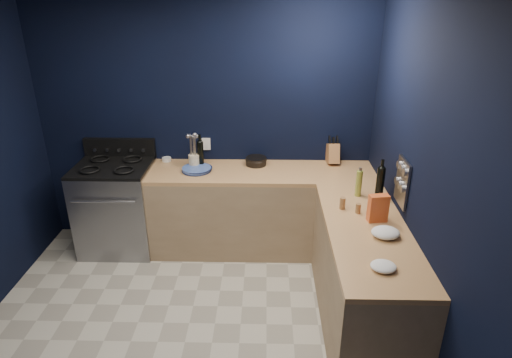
{
  "coord_description": "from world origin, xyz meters",
  "views": [
    {
      "loc": [
        0.63,
        -2.66,
        2.61
      ],
      "look_at": [
        0.55,
        1.0,
        1.0
      ],
      "focal_mm": 30.58,
      "sensor_mm": 36.0,
      "label": 1
    }
  ],
  "objects_px": {
    "gas_range": "(118,208)",
    "crouton_bag": "(378,208)",
    "plate_stack": "(197,169)",
    "utensil_crock": "(194,161)",
    "knife_block": "(332,153)"
  },
  "relations": [
    {
      "from": "gas_range",
      "to": "crouton_bag",
      "type": "height_order",
      "value": "crouton_bag"
    },
    {
      "from": "plate_stack",
      "to": "utensil_crock",
      "type": "bearing_deg",
      "value": 110.75
    },
    {
      "from": "plate_stack",
      "to": "utensil_crock",
      "type": "height_order",
      "value": "utensil_crock"
    },
    {
      "from": "gas_range",
      "to": "utensil_crock",
      "type": "bearing_deg",
      "value": 6.74
    },
    {
      "from": "utensil_crock",
      "to": "knife_block",
      "type": "xyz_separation_m",
      "value": [
        1.45,
        0.16,
        0.03
      ]
    },
    {
      "from": "plate_stack",
      "to": "knife_block",
      "type": "xyz_separation_m",
      "value": [
        1.41,
        0.26,
        0.09
      ]
    },
    {
      "from": "utensil_crock",
      "to": "crouton_bag",
      "type": "xyz_separation_m",
      "value": [
        1.63,
        -1.1,
        0.04
      ]
    },
    {
      "from": "knife_block",
      "to": "utensil_crock",
      "type": "bearing_deg",
      "value": -177.19
    },
    {
      "from": "gas_range",
      "to": "knife_block",
      "type": "distance_m",
      "value": 2.35
    },
    {
      "from": "gas_range",
      "to": "utensil_crock",
      "type": "height_order",
      "value": "utensil_crock"
    },
    {
      "from": "plate_stack",
      "to": "knife_block",
      "type": "bearing_deg",
      "value": 10.49
    },
    {
      "from": "knife_block",
      "to": "plate_stack",
      "type": "bearing_deg",
      "value": -173.06
    },
    {
      "from": "gas_range",
      "to": "utensil_crock",
      "type": "distance_m",
      "value": 0.98
    },
    {
      "from": "gas_range",
      "to": "utensil_crock",
      "type": "relative_size",
      "value": 6.58
    },
    {
      "from": "gas_range",
      "to": "knife_block",
      "type": "xyz_separation_m",
      "value": [
        2.27,
        0.26,
        0.54
      ]
    }
  ]
}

